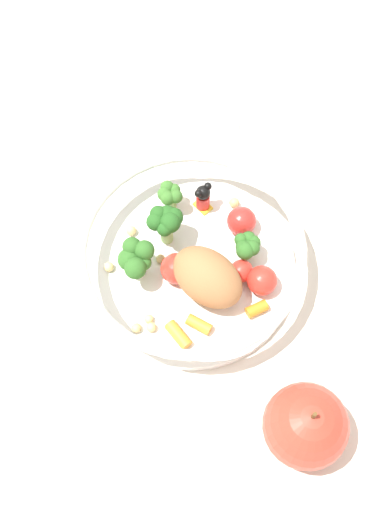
# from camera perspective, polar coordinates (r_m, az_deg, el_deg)

# --- Properties ---
(ground_plane) EXTENTS (2.40, 2.40, 0.00)m
(ground_plane) POSITION_cam_1_polar(r_m,az_deg,el_deg) (0.71, -1.11, -1.07)
(ground_plane) COLOR silver
(food_container) EXTENTS (0.23, 0.23, 0.07)m
(food_container) POSITION_cam_1_polar(r_m,az_deg,el_deg) (0.68, 0.23, -0.14)
(food_container) COLOR white
(food_container) RESTS_ON ground_plane
(loose_apple) EXTENTS (0.08, 0.08, 0.09)m
(loose_apple) POSITION_cam_1_polar(r_m,az_deg,el_deg) (0.63, 9.84, -14.34)
(loose_apple) COLOR #BC3828
(loose_apple) RESTS_ON ground_plane
(folded_napkin) EXTENTS (0.15, 0.12, 0.01)m
(folded_napkin) POSITION_cam_1_polar(r_m,az_deg,el_deg) (0.85, 0.74, 15.16)
(folded_napkin) COLOR white
(folded_napkin) RESTS_ON ground_plane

